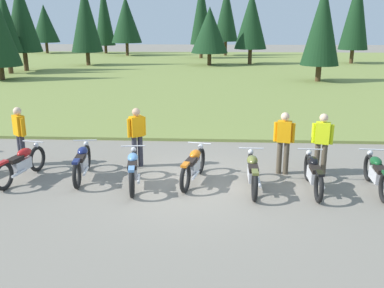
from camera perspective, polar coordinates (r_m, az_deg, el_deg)
The scene contains 14 objects.
ground_plane at distance 10.62m, azimuth -0.18°, elevation -5.57°, with size 140.00×140.00×0.00m, color gray.
grass_moorland at distance 36.12m, azimuth 2.23°, elevation 9.86°, with size 80.00×44.00×0.10m, color olive.
forest_treeline at distance 43.08m, azimuth -3.88°, elevation 16.38°, with size 44.65×29.23×8.57m.
motorcycle_red at distance 11.69m, azimuth -21.91°, elevation -2.45°, with size 0.66×2.08×0.88m.
motorcycle_navy at distance 11.32m, azimuth -14.52°, elevation -2.36°, with size 0.62×2.10×0.88m.
motorcycle_sky_blue at distance 10.54m, azimuth -7.91°, elevation -3.36°, with size 0.66×2.09×0.88m.
motorcycle_orange at distance 10.71m, azimuth 0.20°, elevation -2.89°, with size 0.72×2.07×0.88m.
motorcycle_olive at distance 10.35m, azimuth 8.11°, elevation -3.74°, with size 0.62×2.10×0.88m.
motorcycle_black at distance 10.58m, azimuth 15.96°, elevation -3.77°, with size 0.62×2.10×0.88m.
motorcycle_british_green at distance 11.07m, azimuth 23.53°, elevation -3.64°, with size 0.62×2.10×0.88m.
rider_checking_bike at distance 11.51m, azimuth 17.03°, elevation 0.40°, with size 0.53×0.32×1.67m.
rider_with_back_turned at distance 12.77m, azimuth -22.11°, elevation 1.42°, with size 0.43×0.41×1.67m.
rider_in_hivis_vest at distance 11.41m, azimuth 12.22°, elevation 0.61°, with size 0.53×0.31×1.67m.
rider_near_row_end at distance 11.81m, azimuth -7.41°, elevation 1.37°, with size 0.47×0.39×1.67m.
Camera 1 is at (0.57, -9.86, 3.90)m, focal length 39.77 mm.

